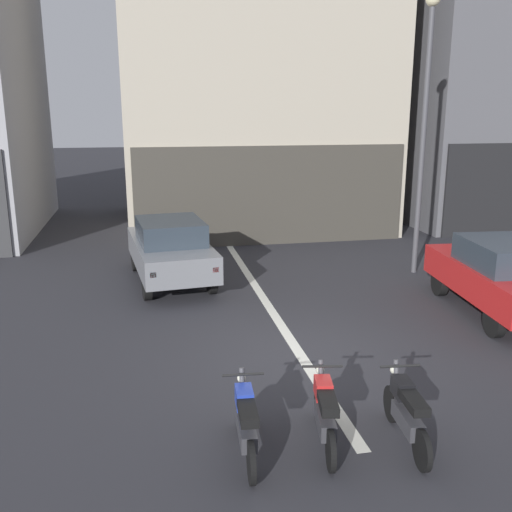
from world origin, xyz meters
TOP-DOWN VIEW (x-y plane):
  - ground_plane at (0.00, 0.00)m, footprint 120.00×120.00m
  - lane_centre_line at (0.00, 6.00)m, footprint 0.20×18.00m
  - building_far_right at (11.81, 12.99)m, footprint 9.18×8.96m
  - car_grey_crossing_near at (-2.05, 5.14)m, footprint 2.19×4.27m
  - car_red_parked_kerbside at (4.82, 1.38)m, footprint 2.13×4.25m
  - street_lamp at (4.50, 4.77)m, footprint 0.36×0.36m
  - motorcycle_blue_row_leftmost at (-1.51, -2.71)m, footprint 0.55×1.67m
  - motorcycle_red_row_left_mid at (-0.45, -2.67)m, footprint 0.55×1.66m
  - motorcycle_black_row_centre at (0.62, -2.87)m, footprint 0.55×1.67m

SIDE VIEW (x-z plane):
  - ground_plane at x=0.00m, z-range 0.00..0.00m
  - lane_centre_line at x=0.00m, z-range 0.00..0.01m
  - motorcycle_blue_row_leftmost at x=-1.51m, z-range -0.03..0.95m
  - motorcycle_red_row_left_mid at x=-0.45m, z-range -0.03..0.95m
  - motorcycle_black_row_centre at x=0.62m, z-range -0.03..0.95m
  - car_grey_crossing_near at x=-2.05m, z-range 0.07..1.71m
  - car_red_parked_kerbside at x=4.82m, z-range 0.07..1.71m
  - street_lamp at x=4.50m, z-range 0.75..7.85m
  - building_far_right at x=11.81m, z-range -0.01..11.59m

